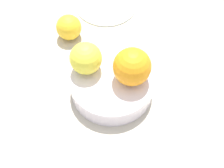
% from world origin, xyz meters
% --- Properties ---
extents(ground_plane, '(1.10, 1.10, 0.02)m').
position_xyz_m(ground_plane, '(0.00, 0.00, -0.01)').
color(ground_plane, '#BCB29E').
extents(fruit_bowl, '(0.17, 0.17, 0.04)m').
position_xyz_m(fruit_bowl, '(0.00, 0.00, 0.02)').
color(fruit_bowl, silver).
rests_on(fruit_bowl, ground_plane).
extents(orange_in_bowl_0, '(0.07, 0.07, 0.07)m').
position_xyz_m(orange_in_bowl_0, '(0.05, 0.03, 0.07)').
color(orange_in_bowl_0, yellow).
rests_on(orange_in_bowl_0, fruit_bowl).
extents(orange_in_bowl_1, '(0.08, 0.08, 0.08)m').
position_xyz_m(orange_in_bowl_1, '(-0.02, -0.04, 0.08)').
color(orange_in_bowl_1, orange).
rests_on(orange_in_bowl_1, fruit_bowl).
extents(orange_loose_0, '(0.06, 0.06, 0.06)m').
position_xyz_m(orange_loose_0, '(0.19, 0.01, 0.03)').
color(orange_loose_0, yellow).
rests_on(orange_loose_0, ground_plane).
extents(side_plate, '(0.16, 0.16, 0.01)m').
position_xyz_m(side_plate, '(0.25, -0.13, 0.00)').
color(side_plate, silver).
rests_on(side_plate, ground_plane).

